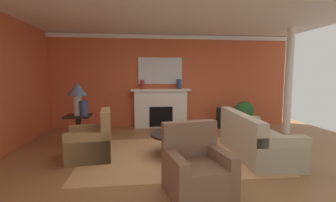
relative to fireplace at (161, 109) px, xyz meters
name	(u,v)px	position (x,y,z in m)	size (l,w,h in m)	color
ground_plane	(184,156)	(0.24, -2.74, -0.56)	(9.19, 9.19, 0.00)	olive
wall_fireplace	(168,81)	(0.24, 0.21, 0.86)	(7.67, 0.12, 2.83)	#C65633
ceiling_panel	(183,12)	(0.24, -2.44, 2.31)	(7.67, 6.39, 0.06)	white
crown_moulding	(168,37)	(0.24, 0.13, 2.20)	(7.67, 0.08, 0.12)	white
area_rug	(175,155)	(0.07, -2.66, -0.55)	(3.64, 2.55, 0.01)	tan
fireplace	(161,109)	(0.00, 0.00, 0.00)	(1.80, 0.35, 1.18)	white
mantel_mirror	(160,71)	(0.00, 0.12, 1.17)	(1.34, 0.04, 0.80)	silver
sofa	(254,140)	(1.66, -2.80, -0.26)	(1.02, 2.15, 0.85)	#BCB299
armchair_near_window	(92,143)	(-1.56, -2.69, -0.25)	(0.88, 0.88, 0.95)	#9E7A4C
armchair_facing_fireplace	(197,172)	(0.13, -4.27, -0.25)	(0.93, 0.93, 0.95)	brown
coffee_table	(175,139)	(0.07, -2.66, -0.22)	(1.00, 1.00, 0.45)	black
side_table	(79,128)	(-2.02, -1.72, -0.16)	(0.56, 0.56, 0.70)	black
table_lamp	(77,92)	(-2.02, -1.72, 0.67)	(0.44, 0.44, 0.75)	beige
vase_on_side_table	(84,108)	(-1.87, -1.84, 0.31)	(0.16, 0.16, 0.35)	navy
vase_tall_corner	(222,118)	(1.84, -0.30, -0.25)	(0.33, 0.33, 0.62)	black
vase_mantel_right	(179,84)	(0.55, -0.05, 0.77)	(0.14, 0.14, 0.30)	navy
vase_mantel_left	(142,85)	(-0.55, -0.05, 0.76)	(0.13, 0.13, 0.28)	#9E3328
book_red_cover	(172,133)	(0.00, -2.75, -0.09)	(0.22, 0.18, 0.05)	navy
potted_plant	(244,113)	(2.44, -0.54, -0.07)	(0.56, 0.56, 0.83)	#A8754C
column_white	(289,82)	(3.41, -1.14, 0.86)	(0.20, 0.20, 2.83)	white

